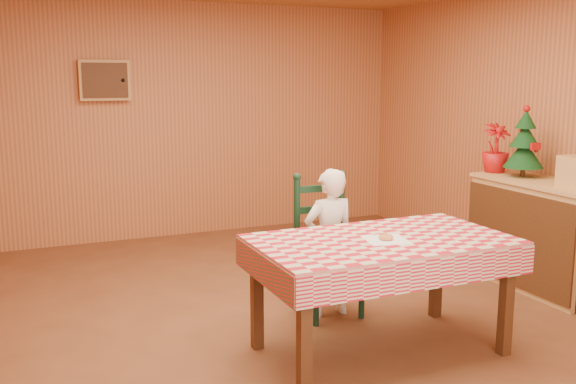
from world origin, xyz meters
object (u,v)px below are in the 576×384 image
(ladder_chair, at_px, (326,249))
(seated_child, at_px, (329,243))
(christmas_tree, at_px, (524,144))
(dining_table, at_px, (381,251))
(shelf_unit, at_px, (539,235))

(ladder_chair, bearing_deg, seated_child, -90.00)
(ladder_chair, bearing_deg, christmas_tree, 1.19)
(dining_table, height_order, shelf_unit, shelf_unit)
(shelf_unit, height_order, christmas_tree, christmas_tree)
(ladder_chair, xyz_separation_m, shelf_unit, (1.93, -0.21, -0.04))
(dining_table, relative_size, ladder_chair, 1.53)
(christmas_tree, bearing_deg, seated_child, -177.13)
(seated_child, distance_m, christmas_tree, 2.05)
(dining_table, xyz_separation_m, seated_child, (-0.00, 0.73, -0.13))
(seated_child, xyz_separation_m, shelf_unit, (1.93, -0.15, -0.10))
(dining_table, relative_size, christmas_tree, 2.67)
(shelf_unit, relative_size, christmas_tree, 2.00)
(dining_table, bearing_deg, shelf_unit, 16.65)
(shelf_unit, bearing_deg, christmas_tree, 88.02)
(dining_table, bearing_deg, seated_child, 90.00)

